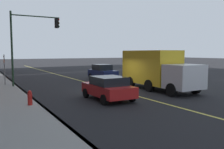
# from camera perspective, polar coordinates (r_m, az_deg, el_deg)

# --- Properties ---
(ground) EXTENTS (200.00, 200.00, 0.00)m
(ground) POSITION_cam_1_polar(r_m,az_deg,el_deg) (19.08, 0.26, -3.62)
(ground) COLOR black
(sidewalk_slab) EXTENTS (80.00, 3.49, 0.15)m
(sidewalk_slab) POSITION_cam_1_polar(r_m,az_deg,el_deg) (16.67, -24.80, -5.13)
(sidewalk_slab) COLOR gray
(sidewalk_slab) RESTS_ON ground
(curb_edge) EXTENTS (80.00, 0.16, 0.15)m
(curb_edge) POSITION_cam_1_polar(r_m,az_deg,el_deg) (16.88, -19.14, -4.82)
(curb_edge) COLOR slate
(curb_edge) RESTS_ON ground
(lane_stripe_center) EXTENTS (80.00, 0.16, 0.01)m
(lane_stripe_center) POSITION_cam_1_polar(r_m,az_deg,el_deg) (19.08, 0.26, -3.60)
(lane_stripe_center) COLOR #D8CC4C
(lane_stripe_center) RESTS_ON ground
(car_red) EXTENTS (3.92, 2.09, 1.46)m
(car_red) POSITION_cam_1_polar(r_m,az_deg,el_deg) (14.98, -0.92, -3.11)
(car_red) COLOR red
(car_red) RESTS_ON ground
(car_navy) EXTENTS (4.01, 1.91, 1.65)m
(car_navy) POSITION_cam_1_polar(r_m,az_deg,el_deg) (26.14, -2.30, 0.60)
(car_navy) COLOR navy
(car_navy) RESTS_ON ground
(truck_yellow) EXTENTS (7.12, 2.54, 3.10)m
(truck_yellow) POSITION_cam_1_polar(r_m,az_deg,el_deg) (19.30, 10.57, 1.28)
(truck_yellow) COLOR silver
(truck_yellow) RESTS_ON ground
(traffic_light_mast) EXTENTS (0.28, 4.15, 6.31)m
(traffic_light_mast) POSITION_cam_1_polar(r_m,az_deg,el_deg) (21.80, -18.82, 8.57)
(traffic_light_mast) COLOR #1E3823
(traffic_light_mast) RESTS_ON ground
(street_sign_post) EXTENTS (0.60, 0.08, 2.76)m
(street_sign_post) POSITION_cam_1_polar(r_m,az_deg,el_deg) (22.77, -24.14, 1.49)
(street_sign_post) COLOR slate
(street_sign_post) RESTS_ON ground
(fire_hydrant) EXTENTS (0.24, 0.24, 0.94)m
(fire_hydrant) POSITION_cam_1_polar(r_m,az_deg,el_deg) (13.56, -18.88, -5.55)
(fire_hydrant) COLOR red
(fire_hydrant) RESTS_ON ground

